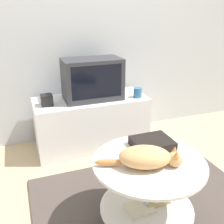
# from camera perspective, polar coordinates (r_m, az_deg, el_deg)

# --- Properties ---
(ground_plane) EXTENTS (12.00, 12.00, 0.00)m
(ground_plane) POSITION_cam_1_polar(r_m,az_deg,el_deg) (2.02, 9.48, -21.63)
(ground_plane) COLOR tan
(wall_back) EXTENTS (8.00, 0.05, 2.60)m
(wall_back) POSITION_cam_1_polar(r_m,az_deg,el_deg) (2.85, -4.54, 20.20)
(wall_back) COLOR silver
(wall_back) RESTS_ON ground_plane
(rug) EXTENTS (1.64, 1.46, 0.02)m
(rug) POSITION_cam_1_polar(r_m,az_deg,el_deg) (2.01, 9.50, -21.42)
(rug) COLOR #4C423D
(rug) RESTS_ON ground_plane
(tv_stand) EXTENTS (1.13, 0.49, 0.53)m
(tv_stand) POSITION_cam_1_polar(r_m,az_deg,el_deg) (2.74, -4.51, -2.28)
(tv_stand) COLOR white
(tv_stand) RESTS_ON ground_plane
(tv) EXTENTS (0.56, 0.31, 0.40)m
(tv) POSITION_cam_1_polar(r_m,az_deg,el_deg) (2.58, -4.29, 7.13)
(tv) COLOR #333338
(tv) RESTS_ON tv_stand
(speaker) EXTENTS (0.10, 0.10, 0.10)m
(speaker) POSITION_cam_1_polar(r_m,az_deg,el_deg) (2.51, -14.02, 2.54)
(speaker) COLOR black
(speaker) RESTS_ON tv_stand
(mug) EXTENTS (0.08, 0.08, 0.10)m
(mug) POSITION_cam_1_polar(r_m,az_deg,el_deg) (2.67, 5.60, 4.22)
(mug) COLOR teal
(mug) RESTS_ON tv_stand
(coffee_table) EXTENTS (0.70, 0.70, 0.48)m
(coffee_table) POSITION_cam_1_polar(r_m,az_deg,el_deg) (1.75, 7.78, -15.39)
(coffee_table) COLOR #B2B2B7
(coffee_table) RESTS_ON rug
(dvd_box) EXTENTS (0.26, 0.21, 0.06)m
(dvd_box) POSITION_cam_1_polar(r_m,az_deg,el_deg) (1.78, 8.58, -6.77)
(dvd_box) COLOR black
(dvd_box) RESTS_ON coffee_table
(cat) EXTENTS (0.50, 0.28, 0.12)m
(cat) POSITION_cam_1_polar(r_m,az_deg,el_deg) (1.57, 7.53, -9.74)
(cat) COLOR tan
(cat) RESTS_ON coffee_table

